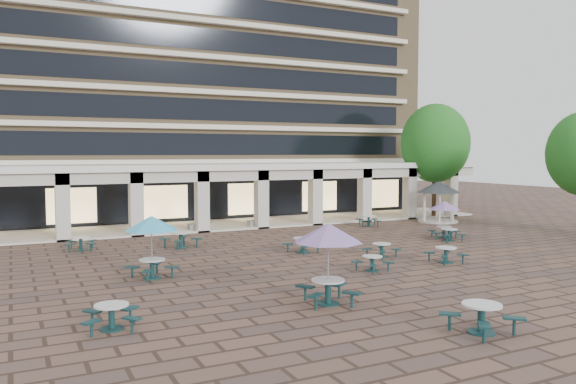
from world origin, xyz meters
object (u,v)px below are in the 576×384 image
at_px(picnic_table_0, 112,314).
at_px(planter_right, 259,221).
at_px(gazebo, 438,192).
at_px(planter_left, 200,224).
at_px(picnic_table_1, 372,262).
at_px(picnic_table_2, 482,315).

xyz_separation_m(picnic_table_0, planter_right, (12.79, 18.88, 0.00)).
xyz_separation_m(gazebo, planter_left, (-17.42, 3.22, -1.82)).
bearing_deg(picnic_table_0, gazebo, 39.12).
height_order(picnic_table_1, picnic_table_2, picnic_table_2).
xyz_separation_m(planter_left, planter_right, (4.23, -0.00, -0.01)).
bearing_deg(picnic_table_0, picnic_table_1, 24.49).
height_order(picnic_table_0, planter_right, planter_right).
height_order(picnic_table_1, gazebo, gazebo).
distance_m(gazebo, planter_right, 13.70).
bearing_deg(planter_right, picnic_table_0, -124.11).
distance_m(picnic_table_0, planter_left, 20.73).
height_order(picnic_table_2, gazebo, gazebo).
bearing_deg(picnic_table_2, planter_left, 87.87).
height_order(picnic_table_2, planter_right, planter_right).
xyz_separation_m(picnic_table_2, planter_right, (3.33, 23.90, -0.06)).
xyz_separation_m(picnic_table_0, picnic_table_2, (9.47, -5.02, 0.06)).
bearing_deg(gazebo, planter_right, 166.30).
bearing_deg(picnic_table_2, picnic_table_1, 71.80).
bearing_deg(planter_right, planter_left, 180.00).
distance_m(picnic_table_2, gazebo, 26.53).
relative_size(picnic_table_2, gazebo, 0.62).
bearing_deg(picnic_table_1, gazebo, 28.30).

